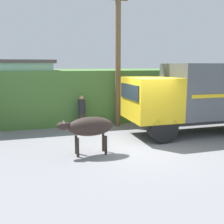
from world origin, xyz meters
name	(u,v)px	position (x,y,z in m)	size (l,w,h in m)	color
ground_plane	(144,146)	(0.00, 0.00, 0.00)	(60.00, 60.00, 0.00)	gray
hillside_embankment	(98,91)	(0.00, 7.27, 1.35)	(32.00, 6.82, 2.71)	#4C7A38
cargo_truck	(200,95)	(3.12, 1.12, 1.71)	(6.27, 2.34, 3.04)	#2D2D2D
brown_cow	(89,127)	(-2.11, -0.31, 0.95)	(1.89, 0.64, 1.28)	#2D231E
pedestrian_on_hill	(82,111)	(-1.70, 3.45, 0.86)	(0.37, 0.37, 1.57)	#38332D
utility_pole	(118,54)	(0.09, 3.47, 3.50)	(0.90, 0.25, 6.79)	brown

